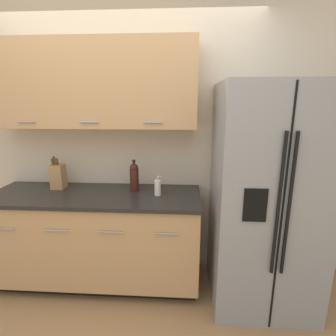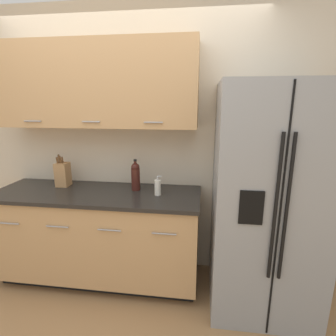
{
  "view_description": "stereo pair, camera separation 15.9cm",
  "coord_description": "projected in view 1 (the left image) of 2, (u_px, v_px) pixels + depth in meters",
  "views": [
    {
      "loc": [
        0.56,
        -1.41,
        1.72
      ],
      "look_at": [
        0.42,
        0.79,
        1.15
      ],
      "focal_mm": 28.0,
      "sensor_mm": 36.0,
      "label": 1
    },
    {
      "loc": [
        0.72,
        -1.4,
        1.72
      ],
      "look_at": [
        0.42,
        0.79,
        1.15
      ],
      "focal_mm": 28.0,
      "sensor_mm": 36.0,
      "label": 2
    }
  ],
  "objects": [
    {
      "name": "refrigerator",
      "position": [
        265.0,
        198.0,
        2.2
      ],
      "size": [
        0.83,
        0.83,
        1.86
      ],
      "color": "gray",
      "rests_on": "ground_plane"
    },
    {
      "name": "wine_bottle",
      "position": [
        134.0,
        177.0,
        2.43
      ],
      "size": [
        0.08,
        0.08,
        0.3
      ],
      "color": "#3D1914",
      "rests_on": "counter_unit"
    },
    {
      "name": "counter_unit",
      "position": [
        98.0,
        237.0,
        2.5
      ],
      "size": [
        1.92,
        0.64,
        0.9
      ],
      "color": "black",
      "rests_on": "ground_plane"
    },
    {
      "name": "soap_dispenser",
      "position": [
        158.0,
        187.0,
        2.32
      ],
      "size": [
        0.06,
        0.06,
        0.18
      ],
      "color": "silver",
      "rests_on": "counter_unit"
    },
    {
      "name": "knife_block",
      "position": [
        58.0,
        176.0,
        2.5
      ],
      "size": [
        0.12,
        0.12,
        0.31
      ],
      "color": "#A87A4C",
      "rests_on": "counter_unit"
    },
    {
      "name": "wall_back",
      "position": [
        120.0,
        131.0,
        2.53
      ],
      "size": [
        10.0,
        0.39,
        2.6
      ],
      "color": "beige",
      "rests_on": "ground_plane"
    }
  ]
}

